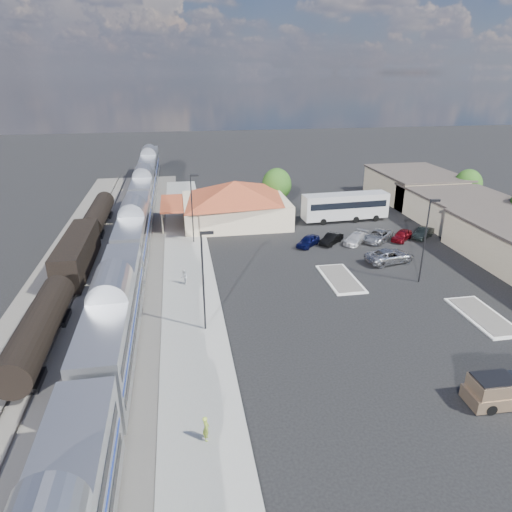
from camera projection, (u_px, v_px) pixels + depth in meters
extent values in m
plane|color=black|center=(310.00, 290.00, 46.48)|extent=(280.00, 280.00, 0.00)
cube|color=#4C4944|center=(106.00, 273.00, 50.45)|extent=(16.00, 100.00, 0.12)
cube|color=gray|center=(189.00, 274.00, 50.03)|extent=(5.50, 92.00, 0.18)
cube|color=silver|center=(115.00, 318.00, 35.12)|extent=(3.00, 20.00, 5.00)
cube|color=black|center=(119.00, 348.00, 36.15)|extent=(2.20, 16.00, 0.60)
cube|color=silver|center=(135.00, 231.00, 54.32)|extent=(3.00, 20.00, 5.00)
cube|color=black|center=(137.00, 253.00, 55.34)|extent=(2.20, 16.00, 0.60)
cube|color=silver|center=(144.00, 190.00, 73.51)|extent=(3.00, 20.00, 5.00)
cube|color=black|center=(146.00, 206.00, 74.54)|extent=(2.20, 16.00, 0.60)
cube|color=silver|center=(150.00, 166.00, 92.71)|extent=(3.00, 20.00, 5.00)
cube|color=black|center=(151.00, 179.00, 93.74)|extent=(2.20, 16.00, 0.60)
cylinder|color=black|center=(39.00, 328.00, 35.63)|extent=(2.80, 14.00, 2.80)
cube|color=black|center=(43.00, 347.00, 36.30)|extent=(2.20, 12.00, 0.60)
cube|color=black|center=(77.00, 253.00, 50.22)|extent=(2.80, 14.00, 3.60)
cube|color=black|center=(80.00, 268.00, 50.93)|extent=(2.20, 12.00, 0.60)
cylinder|color=black|center=(98.00, 213.00, 64.88)|extent=(2.80, 14.00, 2.80)
cube|color=black|center=(100.00, 225.00, 65.55)|extent=(2.20, 12.00, 0.60)
cube|color=#C1AF8D|center=(235.00, 210.00, 67.03)|extent=(15.00, 12.00, 3.60)
pyramid|color=maroon|center=(235.00, 190.00, 65.88)|extent=(15.30, 12.24, 2.60)
cube|color=maroon|center=(172.00, 203.00, 65.04)|extent=(3.20, 9.60, 0.25)
cube|color=#C6B28C|center=(461.00, 210.00, 66.61)|extent=(12.00, 18.00, 4.00)
cube|color=#3F3833|center=(463.00, 196.00, 65.81)|extent=(12.40, 18.40, 0.30)
cube|color=#C6B28C|center=(414.00, 186.00, 79.31)|extent=(12.00, 16.00, 4.50)
cube|color=#3F3833|center=(416.00, 173.00, 78.42)|extent=(12.40, 16.40, 0.30)
cube|color=silver|center=(340.00, 279.00, 48.91)|extent=(3.30, 7.50, 0.15)
cube|color=#4C4944|center=(340.00, 278.00, 48.88)|extent=(2.70, 6.90, 0.10)
cube|color=silver|center=(483.00, 316.00, 41.35)|extent=(3.30, 7.50, 0.15)
cube|color=#4C4944|center=(483.00, 316.00, 41.32)|extent=(2.70, 6.90, 0.10)
cylinder|color=black|center=(203.00, 283.00, 37.58)|extent=(0.16, 0.16, 9.00)
cube|color=black|center=(207.00, 233.00, 36.03)|extent=(1.00, 0.25, 0.22)
cylinder|color=black|center=(192.00, 210.00, 57.69)|extent=(0.16, 0.16, 9.00)
cube|color=black|center=(194.00, 176.00, 56.14)|extent=(1.00, 0.25, 0.22)
cylinder|color=black|center=(425.00, 242.00, 46.69)|extent=(0.16, 0.16, 9.00)
cube|color=black|center=(435.00, 201.00, 45.15)|extent=(1.00, 0.25, 0.22)
cylinder|color=#382314|center=(465.00, 199.00, 75.14)|extent=(0.30, 0.30, 2.55)
ellipsoid|color=#1F4E16|center=(468.00, 184.00, 74.21)|extent=(4.41, 4.41, 4.87)
cylinder|color=#382314|center=(276.00, 201.00, 73.87)|extent=(0.30, 0.30, 2.73)
ellipsoid|color=#1F4E16|center=(277.00, 184.00, 72.87)|extent=(4.71, 4.71, 5.21)
cube|color=#9C7E60|center=(508.00, 395.00, 30.52)|extent=(5.80, 2.22, 0.94)
cube|color=#9C7E60|center=(510.00, 386.00, 30.24)|extent=(2.23, 2.04, 0.99)
cube|color=#9C7E60|center=(511.00, 385.00, 30.20)|extent=(2.81, 2.05, 1.15)
cylinder|color=black|center=(491.00, 410.00, 29.47)|extent=(0.76, 0.31, 0.75)
cylinder|color=black|center=(474.00, 391.00, 31.20)|extent=(0.76, 0.31, 0.75)
imported|color=#999AA0|center=(390.00, 256.00, 53.05)|extent=(6.27, 3.80, 1.63)
cube|color=silver|center=(345.00, 206.00, 67.53)|extent=(12.92, 3.45, 3.62)
cube|color=black|center=(345.00, 203.00, 67.37)|extent=(11.90, 3.43, 0.96)
cylinder|color=black|center=(376.00, 218.00, 68.00)|extent=(0.98, 0.37, 0.96)
cylinder|color=black|center=(368.00, 213.00, 70.26)|extent=(0.98, 0.37, 0.96)
cylinder|color=black|center=(323.00, 222.00, 66.29)|extent=(0.98, 0.37, 0.96)
cylinder|color=black|center=(317.00, 217.00, 68.54)|extent=(0.98, 0.37, 0.96)
imported|color=#99B438|center=(206.00, 428.00, 27.04)|extent=(0.43, 0.63, 1.66)
imported|color=white|center=(184.00, 277.00, 47.16)|extent=(0.70, 0.84, 1.57)
imported|color=#0D1141|center=(308.00, 241.00, 58.09)|extent=(3.99, 4.00, 1.37)
imported|color=black|center=(331.00, 239.00, 58.87)|extent=(4.00, 3.93, 1.37)
imported|color=silver|center=(356.00, 238.00, 59.11)|extent=(4.60, 4.58, 1.34)
imported|color=gray|center=(378.00, 236.00, 59.87)|extent=(5.48, 5.30, 1.45)
imported|color=maroon|center=(402.00, 235.00, 60.11)|extent=(4.09, 3.97, 1.39)
imported|color=black|center=(423.00, 233.00, 60.89)|extent=(4.26, 3.97, 1.43)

